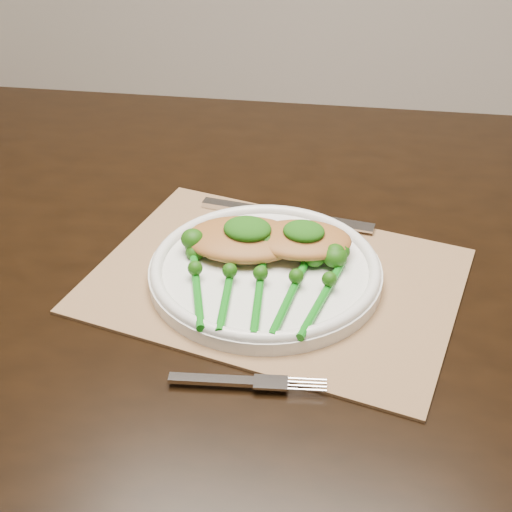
% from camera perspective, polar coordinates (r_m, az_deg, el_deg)
% --- Properties ---
extents(dining_table, '(1.66, 1.01, 0.75)m').
position_cam_1_polar(dining_table, '(1.15, -0.96, -14.38)').
color(dining_table, black).
rests_on(dining_table, ground).
extents(placemat, '(0.46, 0.37, 0.00)m').
position_cam_1_polar(placemat, '(0.83, 1.56, -1.94)').
color(placemat, '#8E6A48').
rests_on(placemat, dining_table).
extents(dinner_plate, '(0.27, 0.27, 0.02)m').
position_cam_1_polar(dinner_plate, '(0.82, 0.75, -1.08)').
color(dinner_plate, white).
rests_on(dinner_plate, placemat).
extents(knife, '(0.23, 0.04, 0.01)m').
position_cam_1_polar(knife, '(0.94, 1.11, 3.51)').
color(knife, silver).
rests_on(knife, placemat).
extents(fork, '(0.15, 0.04, 0.00)m').
position_cam_1_polar(fork, '(0.69, 0.14, -10.06)').
color(fork, silver).
rests_on(fork, placemat).
extents(chicken_fillet_left, '(0.15, 0.11, 0.03)m').
position_cam_1_polar(chicken_fillet_left, '(0.84, -0.99, 1.36)').
color(chicken_fillet_left, '#AB6B31').
rests_on(chicken_fillet_left, dinner_plate).
extents(chicken_fillet_right, '(0.13, 0.10, 0.02)m').
position_cam_1_polar(chicken_fillet_right, '(0.83, 3.62, 1.32)').
color(chicken_fillet_right, '#AB6B31').
rests_on(chicken_fillet_right, dinner_plate).
extents(pesto_dollop_left, '(0.06, 0.05, 0.02)m').
position_cam_1_polar(pesto_dollop_left, '(0.83, -0.69, 2.19)').
color(pesto_dollop_left, '#0F4009').
rests_on(pesto_dollop_left, chicken_fillet_left).
extents(pesto_dollop_right, '(0.05, 0.04, 0.02)m').
position_cam_1_polar(pesto_dollop_right, '(0.82, 3.85, 2.00)').
color(pesto_dollop_right, '#0F4009').
rests_on(pesto_dollop_right, chicken_fillet_right).
extents(broccolini_bundle, '(0.17, 0.19, 0.04)m').
position_cam_1_polar(broccolini_bundle, '(0.77, 0.24, -2.88)').
color(broccolini_bundle, '#0E6B12').
rests_on(broccolini_bundle, dinner_plate).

